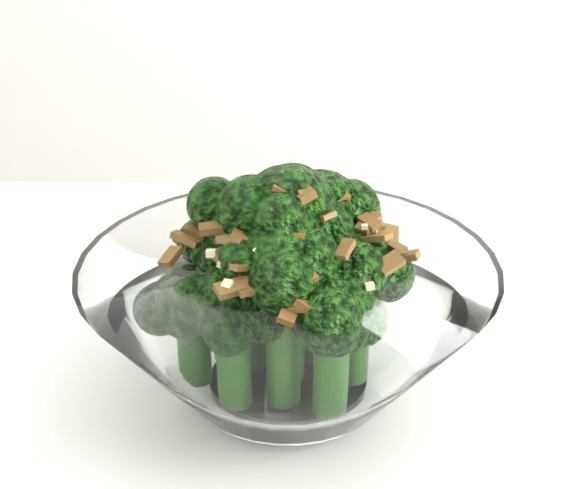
{
  "coord_description": "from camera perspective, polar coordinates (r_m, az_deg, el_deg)",
  "views": [
    {
      "loc": [
        -0.13,
        -0.27,
        1.03
      ],
      "look_at": [
        -0.16,
        0.12,
        0.84
      ],
      "focal_mm": 55.0,
      "sensor_mm": 36.0,
      "label": 1
    }
  ],
  "objects": [
    {
      "name": "broccoli_dish",
      "position": [
        0.45,
        -0.13,
        -4.36
      ],
      "size": [
        0.21,
        0.21,
        0.13
      ],
      "color": "white",
      "rests_on": "table"
    }
  ]
}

